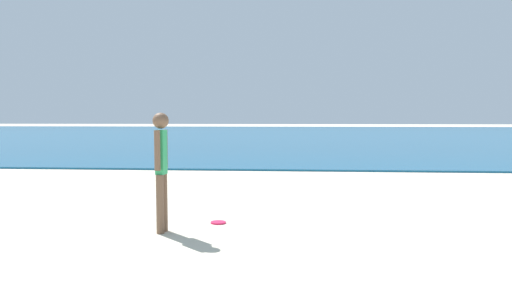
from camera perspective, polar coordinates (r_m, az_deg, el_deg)
water at (r=44.24m, az=4.10°, el=2.35°), size 160.00×60.00×0.06m
person_standing at (r=6.82m, az=-11.19°, el=-1.32°), size 0.22×0.39×1.68m
frisbee at (r=7.43m, az=-4.51°, el=-8.18°), size 0.23×0.23×0.03m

